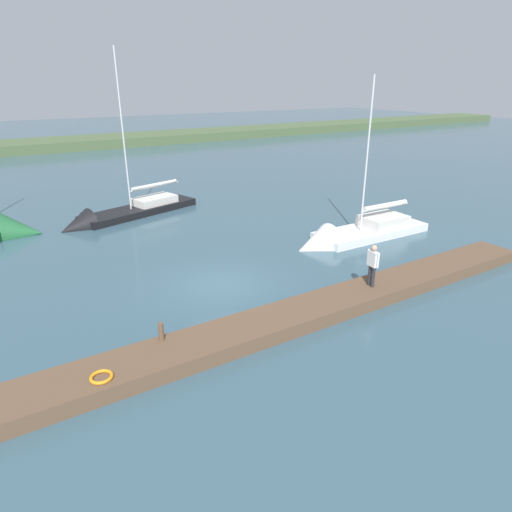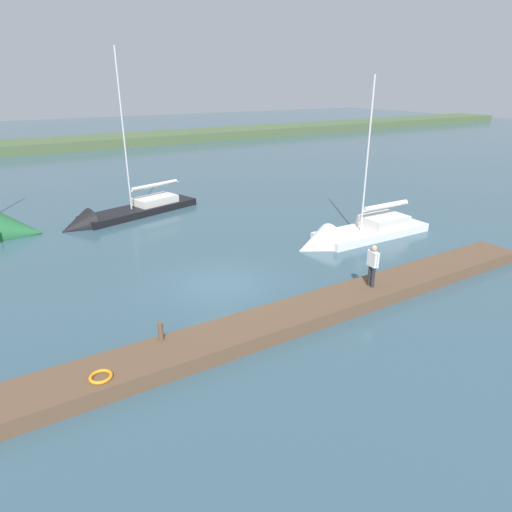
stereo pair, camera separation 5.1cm
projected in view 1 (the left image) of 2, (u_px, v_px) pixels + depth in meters
ground_plane at (221, 284)px, 19.40m from camera, size 200.00×200.00×0.00m
far_shoreline at (50, 149)px, 57.33m from camera, size 180.00×8.00×2.40m
dock_pier at (277, 322)px, 15.86m from camera, size 27.06×1.83×0.52m
mooring_post_near at (161, 332)px, 14.18m from camera, size 0.17×0.17×0.62m
life_ring_buoy at (101, 377)px, 12.42m from camera, size 0.66×0.66×0.10m
sailboat_near_dock at (351, 238)px, 24.78m from camera, size 8.62×2.42×9.73m
sailboat_far_right at (122, 216)px, 28.70m from camera, size 9.69×4.74×11.24m
person_on_dock at (373, 262)px, 17.68m from camera, size 0.26×0.66×1.76m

